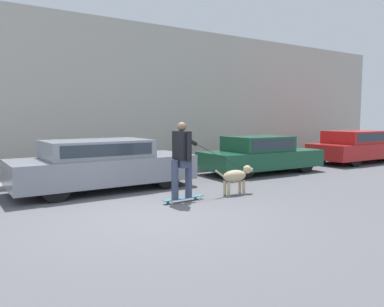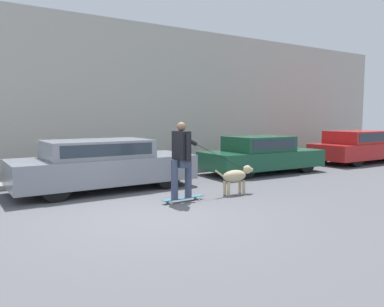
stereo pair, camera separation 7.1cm
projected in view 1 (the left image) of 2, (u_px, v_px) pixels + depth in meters
The scene contains 8 objects.
ground_plane at pixel (150, 216), 6.96m from camera, with size 36.00×36.00×0.00m, color #545459.
back_wall at pixel (61, 93), 12.05m from camera, with size 32.00×0.30×5.18m.
sidewalk_curb at pixel (74, 176), 11.23m from camera, with size 30.00×2.19×0.13m.
parked_car_1 at pixel (103, 165), 9.38m from camera, with size 4.50×1.84×1.26m.
parked_car_2 at pixel (260, 155), 12.26m from camera, with size 4.13×1.81×1.21m.
parked_car_3 at pixel (358, 147), 15.14m from camera, with size 4.49×1.74×1.28m.
dog at pixel (236, 176), 8.86m from camera, with size 1.09×0.29×0.67m.
skateboarder at pixel (182, 157), 7.99m from camera, with size 2.31×0.62×1.72m.
Camera 1 is at (-3.03, -6.15, 1.82)m, focal length 35.00 mm.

